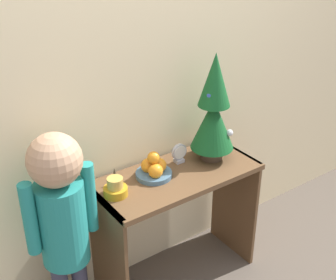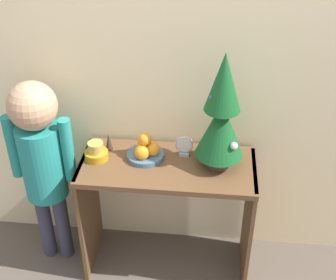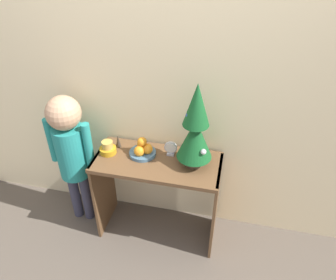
{
  "view_description": "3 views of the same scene",
  "coord_description": "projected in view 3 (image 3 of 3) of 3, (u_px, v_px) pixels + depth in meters",
  "views": [
    {
      "loc": [
        -1.29,
        -1.52,
        2.06
      ],
      "look_at": [
        -0.07,
        0.2,
        0.96
      ],
      "focal_mm": 50.0,
      "sensor_mm": 36.0,
      "label": 1
    },
    {
      "loc": [
        0.2,
        -1.72,
        2.18
      ],
      "look_at": [
        -0.0,
        0.24,
        0.86
      ],
      "focal_mm": 50.0,
      "sensor_mm": 36.0,
      "label": 2
    },
    {
      "loc": [
        0.48,
        -1.55,
        2.2
      ],
      "look_at": [
        0.08,
        0.22,
        0.92
      ],
      "focal_mm": 35.0,
      "sensor_mm": 36.0,
      "label": 3
    }
  ],
  "objects": [
    {
      "name": "ground_plane",
      "position": [
        152.0,
        249.0,
        2.59
      ],
      "size": [
        12.0,
        12.0,
        0.0
      ],
      "primitive_type": "plane",
      "color": "brown"
    },
    {
      "name": "back_wall",
      "position": [
        165.0,
        79.0,
        2.24
      ],
      "size": [
        7.0,
        0.05,
        2.5
      ],
      "primitive_type": "cube",
      "color": "beige",
      "rests_on": "ground_plane"
    },
    {
      "name": "console_table",
      "position": [
        158.0,
        180.0,
        2.44
      ],
      "size": [
        0.91,
        0.42,
        0.73
      ],
      "color": "brown",
      "rests_on": "ground_plane"
    },
    {
      "name": "mini_tree",
      "position": [
        196.0,
        128.0,
        2.13
      ],
      "size": [
        0.24,
        0.24,
        0.62
      ],
      "color": "#4C3828",
      "rests_on": "console_table"
    },
    {
      "name": "fruit_bowl",
      "position": [
        143.0,
        149.0,
        2.37
      ],
      "size": [
        0.19,
        0.19,
        0.15
      ],
      "color": "#476B84",
      "rests_on": "console_table"
    },
    {
      "name": "singing_bowl",
      "position": [
        108.0,
        148.0,
        2.39
      ],
      "size": [
        0.12,
        0.12,
        0.1
      ],
      "color": "#B78419",
      "rests_on": "console_table"
    },
    {
      "name": "desk_clock",
      "position": [
        171.0,
        149.0,
        2.36
      ],
      "size": [
        0.09,
        0.04,
        0.11
      ],
      "color": "#B2B2B7",
      "rests_on": "console_table"
    },
    {
      "name": "figurine",
      "position": [
        118.0,
        141.0,
        2.45
      ],
      "size": [
        0.04,
        0.04,
        0.1
      ],
      "color": "#382D23",
      "rests_on": "console_table"
    },
    {
      "name": "child_figure",
      "position": [
        70.0,
        146.0,
        2.45
      ],
      "size": [
        0.36,
        0.25,
        1.16
      ],
      "color": "#38384C",
      "rests_on": "ground_plane"
    }
  ]
}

